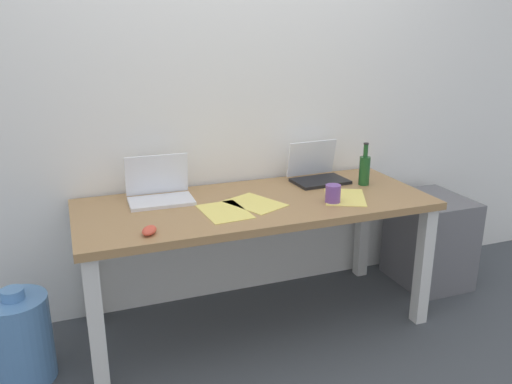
% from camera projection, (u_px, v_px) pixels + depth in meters
% --- Properties ---
extents(ground_plane, '(8.00, 8.00, 0.00)m').
position_uv_depth(ground_plane, '(256.00, 321.00, 2.96)').
color(ground_plane, '#42474C').
extents(back_wall, '(5.20, 0.08, 2.60)m').
position_uv_depth(back_wall, '(229.00, 83.00, 2.95)').
color(back_wall, white).
rests_on(back_wall, ground).
extents(desk, '(1.86, 0.75, 0.73)m').
position_uv_depth(desk, '(256.00, 217.00, 2.77)').
color(desk, '#A37A4C').
rests_on(desk, ground).
extents(laptop_left, '(0.34, 0.23, 0.23)m').
position_uv_depth(laptop_left, '(160.00, 191.00, 2.73)').
color(laptop_left, silver).
rests_on(laptop_left, desk).
extents(laptop_right, '(0.33, 0.25, 0.23)m').
position_uv_depth(laptop_right, '(317.00, 173.00, 3.08)').
color(laptop_right, black).
rests_on(laptop_right, desk).
extents(beer_bottle, '(0.06, 0.06, 0.25)m').
position_uv_depth(beer_bottle, '(365.00, 169.00, 2.99)').
color(beer_bottle, '#1E5123').
rests_on(beer_bottle, desk).
extents(computer_mouse, '(0.10, 0.12, 0.03)m').
position_uv_depth(computer_mouse, '(149.00, 230.00, 2.30)').
color(computer_mouse, '#D84C38').
rests_on(computer_mouse, desk).
extents(coffee_mug, '(0.08, 0.08, 0.09)m').
position_uv_depth(coffee_mug, '(333.00, 194.00, 2.71)').
color(coffee_mug, '#724799').
rests_on(coffee_mug, desk).
extents(paper_sheet_center, '(0.31, 0.36, 0.00)m').
position_uv_depth(paper_sheet_center, '(255.00, 203.00, 2.70)').
color(paper_sheet_center, '#F4E06B').
rests_on(paper_sheet_center, desk).
extents(paper_sheet_front_right, '(0.32, 0.36, 0.00)m').
position_uv_depth(paper_sheet_front_right, '(345.00, 197.00, 2.80)').
color(paper_sheet_front_right, '#F4E06B').
rests_on(paper_sheet_front_right, desk).
extents(paper_yellow_folder, '(0.23, 0.31, 0.00)m').
position_uv_depth(paper_yellow_folder, '(225.00, 211.00, 2.58)').
color(paper_yellow_folder, '#F4E06B').
rests_on(paper_yellow_folder, desk).
extents(water_cooler_jug, '(0.29, 0.29, 0.47)m').
position_uv_depth(water_cooler_jug, '(20.00, 339.00, 2.42)').
color(water_cooler_jug, '#598CC6').
rests_on(water_cooler_jug, ground).
extents(filing_cabinet, '(0.40, 0.48, 0.57)m').
position_uv_depth(filing_cabinet, '(429.00, 240.00, 3.36)').
color(filing_cabinet, slate).
rests_on(filing_cabinet, ground).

